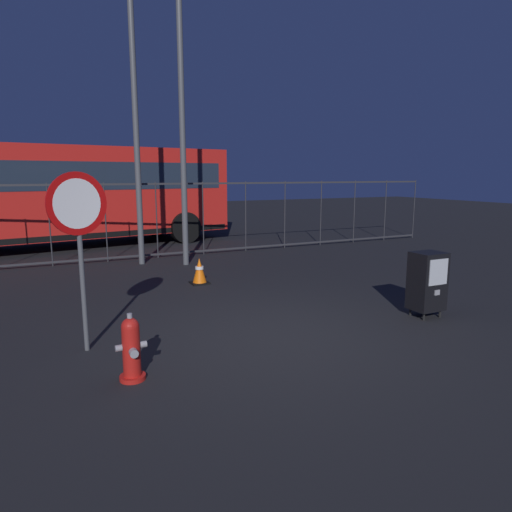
# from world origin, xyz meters

# --- Properties ---
(ground_plane) EXTENTS (60.00, 60.00, 0.00)m
(ground_plane) POSITION_xyz_m (0.00, 0.00, 0.00)
(ground_plane) COLOR black
(fire_hydrant) EXTENTS (0.33, 0.32, 0.75)m
(fire_hydrant) POSITION_xyz_m (-2.03, -0.54, 0.35)
(fire_hydrant) COLOR red
(fire_hydrant) RESTS_ON ground_plane
(newspaper_box_primary) EXTENTS (0.48, 0.42, 1.02)m
(newspaper_box_primary) POSITION_xyz_m (2.53, -0.27, 0.57)
(newspaper_box_primary) COLOR black
(newspaper_box_primary) RESTS_ON ground_plane
(stop_sign) EXTENTS (0.71, 0.31, 2.23)m
(stop_sign) POSITION_xyz_m (-2.38, 0.55, 1.60)
(stop_sign) COLOR #4C4F54
(stop_sign) RESTS_ON ground_plane
(traffic_cone) EXTENTS (0.36, 0.36, 0.53)m
(traffic_cone) POSITION_xyz_m (0.06, 3.34, 0.26)
(traffic_cone) COLOR black
(traffic_cone) RESTS_ON ground_plane
(fence_barrier) EXTENTS (18.03, 0.04, 2.00)m
(fence_barrier) POSITION_xyz_m (-0.00, 6.59, 1.02)
(fence_barrier) COLOR #2D2D33
(fence_barrier) RESTS_ON ground_plane
(bus_near) EXTENTS (10.75, 3.99, 3.00)m
(bus_near) POSITION_xyz_m (-2.35, 9.59, 1.71)
(bus_near) COLOR red
(bus_near) RESTS_ON ground_plane
(street_light_near_left) EXTENTS (0.32, 0.32, 7.19)m
(street_light_near_left) POSITION_xyz_m (-0.56, 5.96, 4.16)
(street_light_near_left) COLOR #4C4F54
(street_light_near_left) RESTS_ON ground_plane
(street_light_near_right) EXTENTS (0.32, 0.32, 7.28)m
(street_light_near_right) POSITION_xyz_m (0.40, 5.40, 4.21)
(street_light_near_right) COLOR #4C4F54
(street_light_near_right) RESTS_ON ground_plane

